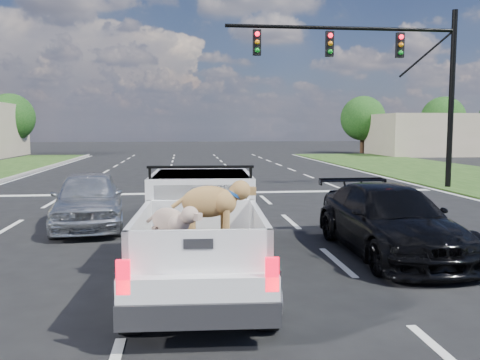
# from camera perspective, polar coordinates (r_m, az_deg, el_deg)

# --- Properties ---
(ground) EXTENTS (160.00, 160.00, 0.00)m
(ground) POSITION_cam_1_polar(r_m,az_deg,el_deg) (9.13, 0.17, -9.51)
(ground) COLOR black
(ground) RESTS_ON ground
(road_markings) EXTENTS (17.75, 60.00, 0.01)m
(road_markings) POSITION_cam_1_polar(r_m,az_deg,el_deg) (15.53, -2.63, -3.07)
(road_markings) COLOR silver
(road_markings) RESTS_ON ground
(traffic_signal) EXTENTS (9.11, 0.31, 7.00)m
(traffic_signal) POSITION_cam_1_polar(r_m,az_deg,el_deg) (21.05, 16.92, 11.92)
(traffic_signal) COLOR black
(traffic_signal) RESTS_ON ground
(building_right) EXTENTS (12.00, 7.00, 3.60)m
(building_right) POSITION_cam_1_polar(r_m,az_deg,el_deg) (48.55, 21.92, 4.74)
(building_right) COLOR tan
(building_right) RESTS_ON ground
(tree_far_c) EXTENTS (4.20, 4.20, 5.40)m
(tree_far_c) POSITION_cam_1_polar(r_m,az_deg,el_deg) (49.10, -24.39, 6.39)
(tree_far_c) COLOR #332114
(tree_far_c) RESTS_ON ground
(tree_far_d) EXTENTS (4.20, 4.20, 5.40)m
(tree_far_d) POSITION_cam_1_polar(r_m,az_deg,el_deg) (49.76, 13.64, 6.73)
(tree_far_d) COLOR #332114
(tree_far_d) RESTS_ON ground
(tree_far_e) EXTENTS (4.20, 4.20, 5.40)m
(tree_far_e) POSITION_cam_1_polar(r_m,az_deg,el_deg) (53.03, 21.83, 6.42)
(tree_far_e) COLOR #332114
(tree_far_e) RESTS_ON ground
(pickup_truck) EXTENTS (2.05, 5.00, 1.85)m
(pickup_truck) POSITION_cam_1_polar(r_m,az_deg,el_deg) (8.02, -4.41, -5.41)
(pickup_truck) COLOR black
(pickup_truck) RESTS_ON ground
(silver_sedan) EXTENTS (2.12, 4.22, 1.38)m
(silver_sedan) POSITION_cam_1_polar(r_m,az_deg,el_deg) (13.00, -16.66, -2.03)
(silver_sedan) COLOR silver
(silver_sedan) RESTS_ON ground
(black_coupe) EXTENTS (1.90, 4.53, 1.31)m
(black_coupe) POSITION_cam_1_polar(r_m,az_deg,el_deg) (10.20, 16.43, -4.36)
(black_coupe) COLOR black
(black_coupe) RESTS_ON ground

